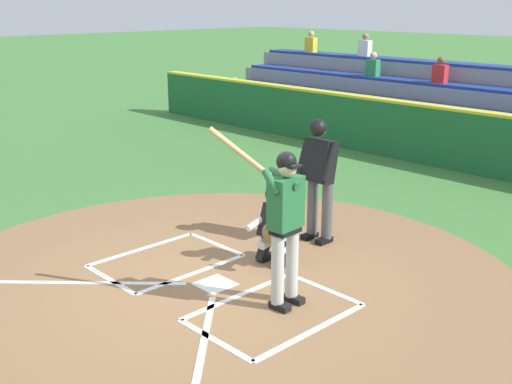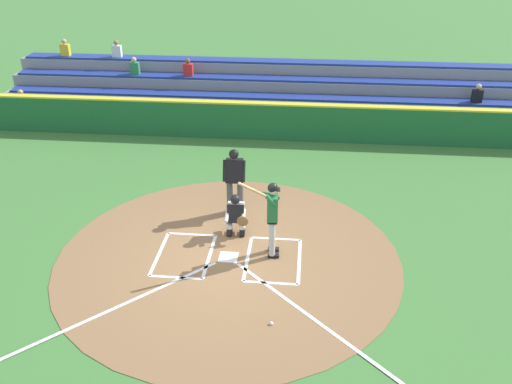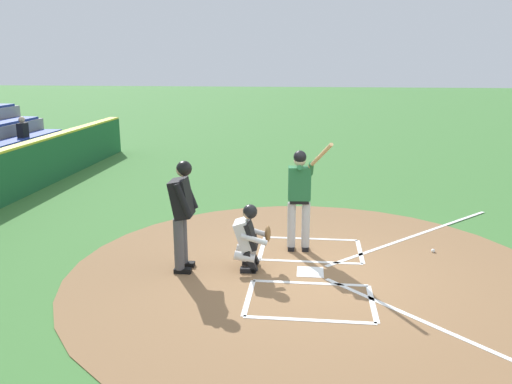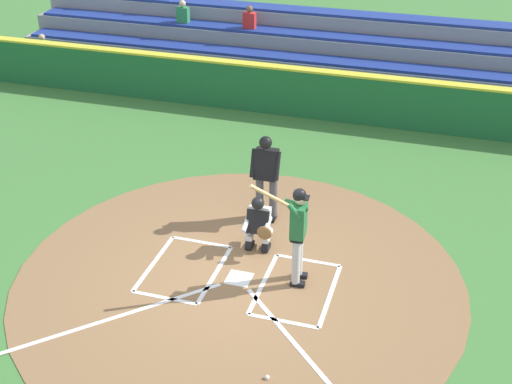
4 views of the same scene
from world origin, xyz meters
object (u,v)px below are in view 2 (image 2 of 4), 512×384
catcher (236,214)px  baseball (271,323)px  plate_umpire (235,177)px  batter (272,214)px

catcher → baseball: 3.48m
catcher → plate_umpire: bearing=-80.8°
plate_umpire → baseball: plate_umpire is taller
baseball → catcher: bearing=-71.2°
plate_umpire → batter: bearing=120.4°
batter → plate_umpire: (1.11, -1.88, -0.02)m
catcher → baseball: (-1.11, 3.25, -0.55)m
baseball → plate_umpire: bearing=-73.5°
catcher → baseball: size_ratio=15.27×
catcher → plate_umpire: (0.17, -1.08, 0.49)m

